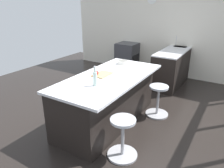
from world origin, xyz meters
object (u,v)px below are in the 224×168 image
(cutting_board, at_px, (102,74))
(fruit_bowl, at_px, (123,62))
(stool_middle, at_px, (123,139))
(kitchen_island, at_px, (107,99))
(water_bottle, at_px, (95,78))
(apple_red, at_px, (96,73))
(oven_range, at_px, (127,57))
(stool_by_window, at_px, (158,101))

(cutting_board, bearing_deg, fruit_bowl, -178.02)
(cutting_board, bearing_deg, stool_middle, 49.14)
(kitchen_island, relative_size, fruit_bowl, 9.99)
(kitchen_island, height_order, water_bottle, water_bottle)
(water_bottle, bearing_deg, kitchen_island, -169.06)
(fruit_bowl, bearing_deg, cutting_board, 1.98)
(cutting_board, height_order, apple_red, apple_red)
(stool_middle, relative_size, water_bottle, 1.96)
(stool_middle, bearing_deg, oven_range, -153.02)
(water_bottle, bearing_deg, cutting_board, -158.10)
(kitchen_island, bearing_deg, fruit_bowl, -170.84)
(kitchen_island, height_order, cutting_board, cutting_board)
(stool_by_window, relative_size, stool_middle, 1.00)
(stool_middle, bearing_deg, cutting_board, -130.86)
(oven_range, height_order, apple_red, apple_red)
(fruit_bowl, bearing_deg, stool_by_window, 85.23)
(oven_range, relative_size, stool_middle, 1.44)
(oven_range, xyz_separation_m, fruit_bowl, (2.14, 1.01, 0.50))
(stool_by_window, height_order, stool_middle, same)
(oven_range, xyz_separation_m, water_bottle, (3.40, 1.23, 0.58))
(stool_middle, relative_size, fruit_bowl, 2.74)
(kitchen_island, bearing_deg, oven_range, -158.72)
(water_bottle, height_order, fruit_bowl, water_bottle)
(cutting_board, bearing_deg, water_bottle, 21.90)
(oven_range, xyz_separation_m, apple_red, (3.03, 0.99, 0.52))
(apple_red, distance_m, water_bottle, 0.44)
(oven_range, height_order, stool_middle, oven_range)
(apple_red, xyz_separation_m, water_bottle, (0.37, 0.24, 0.06))
(water_bottle, bearing_deg, fruit_bowl, -170.16)
(stool_middle, bearing_deg, stool_by_window, 180.00)
(oven_range, bearing_deg, stool_by_window, 39.80)
(kitchen_island, bearing_deg, stool_middle, 45.13)
(water_bottle, bearing_deg, apple_red, -146.55)
(oven_range, height_order, water_bottle, water_bottle)
(oven_range, distance_m, fruit_bowl, 2.42)
(kitchen_island, relative_size, cutting_board, 6.19)
(stool_by_window, relative_size, water_bottle, 1.96)
(stool_by_window, bearing_deg, cutting_board, -48.51)
(stool_middle, relative_size, apple_red, 7.63)
(kitchen_island, xyz_separation_m, cutting_board, (0.01, -0.10, 0.45))
(stool_middle, xyz_separation_m, water_bottle, (-0.22, -0.61, 0.73))
(oven_range, xyz_separation_m, kitchen_island, (2.92, 1.14, 0.01))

